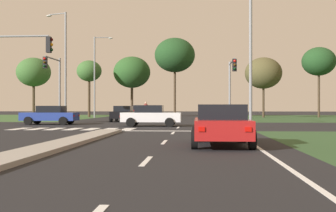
{
  "coord_description": "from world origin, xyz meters",
  "views": [
    {
      "loc": [
        4.81,
        -1.95,
        1.39
      ],
      "look_at": [
        2.56,
        31.03,
        1.45
      ],
      "focal_mm": 46.76,
      "sensor_mm": 36.0,
      "label": 1
    }
  ],
  "objects_px": {
    "car_white_second": "(151,116)",
    "traffic_signal_near_left": "(12,64)",
    "car_blue_fifth": "(50,115)",
    "treeline_near": "(34,72)",
    "car_red_fourth": "(221,124)",
    "car_maroon_third": "(140,112)",
    "traffic_signal_far_right": "(231,79)",
    "treeline_third": "(132,72)",
    "street_lamp_third": "(64,61)",
    "street_lamp_fourth": "(96,73)",
    "treeline_sixth": "(319,62)",
    "street_lamp_second": "(248,35)",
    "treeline_fifth": "(263,73)",
    "treeline_second": "(89,71)",
    "pedestrian_at_median": "(146,109)",
    "car_silver_eighth": "(147,111)",
    "treeline_fourth": "(175,55)",
    "traffic_signal_far_left": "(55,78)",
    "car_black_seventh": "(123,113)"
  },
  "relations": [
    {
      "from": "car_white_second",
      "to": "treeline_fifth",
      "type": "bearing_deg",
      "value": 156.23
    },
    {
      "from": "car_maroon_third",
      "to": "street_lamp_third",
      "type": "distance_m",
      "value": 13.17
    },
    {
      "from": "traffic_signal_near_left",
      "to": "street_lamp_third",
      "type": "xyz_separation_m",
      "value": [
        -2.11,
        16.93,
        1.95
      ]
    },
    {
      "from": "traffic_signal_far_right",
      "to": "street_lamp_third",
      "type": "distance_m",
      "value": 17.11
    },
    {
      "from": "traffic_signal_far_right",
      "to": "treeline_fifth",
      "type": "bearing_deg",
      "value": 74.83
    },
    {
      "from": "street_lamp_second",
      "to": "treeline_fifth",
      "type": "height_order",
      "value": "street_lamp_second"
    },
    {
      "from": "treeline_fourth",
      "to": "traffic_signal_near_left",
      "type": "bearing_deg",
      "value": -103.65
    },
    {
      "from": "car_red_fourth",
      "to": "treeline_third",
      "type": "relative_size",
      "value": 0.53
    },
    {
      "from": "treeline_fourth",
      "to": "traffic_signal_far_left",
      "type": "bearing_deg",
      "value": -113.85
    },
    {
      "from": "traffic_signal_far_right",
      "to": "treeline_third",
      "type": "bearing_deg",
      "value": 115.87
    },
    {
      "from": "traffic_signal_near_left",
      "to": "treeline_sixth",
      "type": "bearing_deg",
      "value": 50.75
    },
    {
      "from": "car_red_fourth",
      "to": "car_maroon_third",
      "type": "bearing_deg",
      "value": 102.05
    },
    {
      "from": "car_white_second",
      "to": "car_black_seventh",
      "type": "height_order",
      "value": "car_white_second"
    },
    {
      "from": "street_lamp_second",
      "to": "treeline_near",
      "type": "height_order",
      "value": "street_lamp_second"
    },
    {
      "from": "car_white_second",
      "to": "traffic_signal_far_right",
      "type": "relative_size",
      "value": 0.78
    },
    {
      "from": "traffic_signal_far_right",
      "to": "car_silver_eighth",
      "type": "bearing_deg",
      "value": 111.94
    },
    {
      "from": "car_silver_eighth",
      "to": "treeline_sixth",
      "type": "xyz_separation_m",
      "value": [
        22.93,
        -3.07,
        6.52
      ]
    },
    {
      "from": "car_white_second",
      "to": "street_lamp_fourth",
      "type": "xyz_separation_m",
      "value": [
        -9.5,
        23.49,
        4.91
      ]
    },
    {
      "from": "traffic_signal_far_left",
      "to": "treeline_fourth",
      "type": "bearing_deg",
      "value": 66.15
    },
    {
      "from": "car_maroon_third",
      "to": "treeline_fourth",
      "type": "bearing_deg",
      "value": -126.2
    },
    {
      "from": "car_maroon_third",
      "to": "car_red_fourth",
      "type": "height_order",
      "value": "car_maroon_third"
    },
    {
      "from": "car_white_second",
      "to": "traffic_signal_near_left",
      "type": "distance_m",
      "value": 10.0
    },
    {
      "from": "car_red_fourth",
      "to": "traffic_signal_far_right",
      "type": "relative_size",
      "value": 0.84
    },
    {
      "from": "street_lamp_third",
      "to": "street_lamp_fourth",
      "type": "xyz_separation_m",
      "value": [
        0.35,
        12.04,
        -0.25
      ]
    },
    {
      "from": "pedestrian_at_median",
      "to": "car_maroon_third",
      "type": "bearing_deg",
      "value": 24.26
    },
    {
      "from": "traffic_signal_near_left",
      "to": "street_lamp_second",
      "type": "bearing_deg",
      "value": 11.57
    },
    {
      "from": "street_lamp_third",
      "to": "treeline_third",
      "type": "height_order",
      "value": "street_lamp_third"
    },
    {
      "from": "traffic_signal_near_left",
      "to": "treeline_sixth",
      "type": "distance_m",
      "value": 42.51
    },
    {
      "from": "car_black_seventh",
      "to": "car_white_second",
      "type": "bearing_deg",
      "value": 110.28
    },
    {
      "from": "street_lamp_fourth",
      "to": "treeline_sixth",
      "type": "height_order",
      "value": "street_lamp_fourth"
    },
    {
      "from": "car_blue_fifth",
      "to": "street_lamp_third",
      "type": "relative_size",
      "value": 0.4
    },
    {
      "from": "street_lamp_second",
      "to": "pedestrian_at_median",
      "type": "relative_size",
      "value": 6.24
    },
    {
      "from": "traffic_signal_far_left",
      "to": "car_maroon_third",
      "type": "bearing_deg",
      "value": 71.19
    },
    {
      "from": "traffic_signal_far_left",
      "to": "street_lamp_second",
      "type": "xyz_separation_m",
      "value": [
        15.64,
        -8.84,
        2.05
      ]
    },
    {
      "from": "treeline_third",
      "to": "traffic_signal_far_right",
      "type": "bearing_deg",
      "value": -64.13
    },
    {
      "from": "treeline_second",
      "to": "treeline_near",
      "type": "bearing_deg",
      "value": 158.76
    },
    {
      "from": "car_maroon_third",
      "to": "traffic_signal_near_left",
      "type": "height_order",
      "value": "traffic_signal_near_left"
    },
    {
      "from": "treeline_third",
      "to": "treeline_sixth",
      "type": "bearing_deg",
      "value": -7.66
    },
    {
      "from": "street_lamp_fourth",
      "to": "pedestrian_at_median",
      "type": "distance_m",
      "value": 14.87
    },
    {
      "from": "car_white_second",
      "to": "street_lamp_third",
      "type": "xyz_separation_m",
      "value": [
        -9.85,
        11.46,
        5.15
      ]
    },
    {
      "from": "car_white_second",
      "to": "car_silver_eighth",
      "type": "xyz_separation_m",
      "value": [
        -3.85,
        30.42,
        -0.0
      ]
    },
    {
      "from": "street_lamp_second",
      "to": "treeline_second",
      "type": "distance_m",
      "value": 34.73
    },
    {
      "from": "street_lamp_second",
      "to": "treeline_third",
      "type": "bearing_deg",
      "value": 110.71
    },
    {
      "from": "traffic_signal_far_right",
      "to": "car_red_fourth",
      "type": "bearing_deg",
      "value": -95.38
    },
    {
      "from": "street_lamp_fourth",
      "to": "treeline_fifth",
      "type": "distance_m",
      "value": 21.66
    },
    {
      "from": "car_blue_fifth",
      "to": "treeline_near",
      "type": "bearing_deg",
      "value": 23.34
    },
    {
      "from": "car_red_fourth",
      "to": "pedestrian_at_median",
      "type": "distance_m",
      "value": 27.37
    },
    {
      "from": "car_white_second",
      "to": "car_maroon_third",
      "type": "distance_m",
      "value": 22.26
    },
    {
      "from": "traffic_signal_near_left",
      "to": "treeline_third",
      "type": "relative_size",
      "value": 0.69
    },
    {
      "from": "treeline_third",
      "to": "car_red_fourth",
      "type": "bearing_deg",
      "value": -77.48
    }
  ]
}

